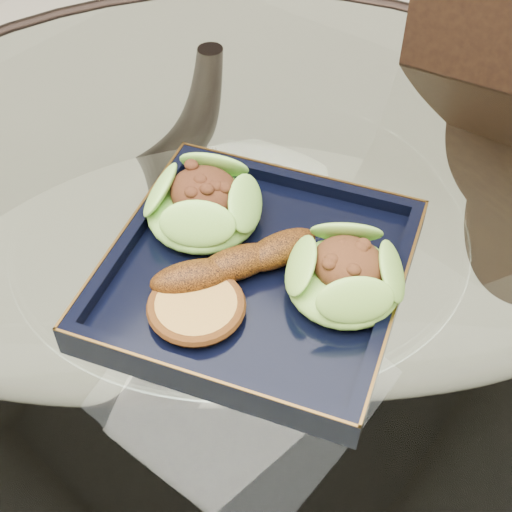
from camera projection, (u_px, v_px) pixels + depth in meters
The scene contains 7 objects.
dining_table at pixel (243, 354), 0.83m from camera, with size 1.13×1.13×0.77m.
dining_chair at pixel (471, 287), 1.02m from camera, with size 0.45×0.45×0.90m.
navy_plate at pixel (256, 277), 0.68m from camera, with size 0.27×0.27×0.02m, color black.
lettuce_wrap_left at pixel (203, 206), 0.70m from camera, with size 0.11×0.11×0.04m, color #5DA22F.
lettuce_wrap_right at pixel (345, 278), 0.64m from camera, with size 0.11×0.11×0.04m, color #6AA730.
roasted_plantain at pixel (237, 263), 0.66m from camera, with size 0.16×0.03×0.03m, color #5C2D09.
crumb_patty at pixel (196, 307), 0.63m from camera, with size 0.08×0.08×0.01m, color #C09140.
Camera 1 is at (0.31, -0.36, 1.28)m, focal length 50.00 mm.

